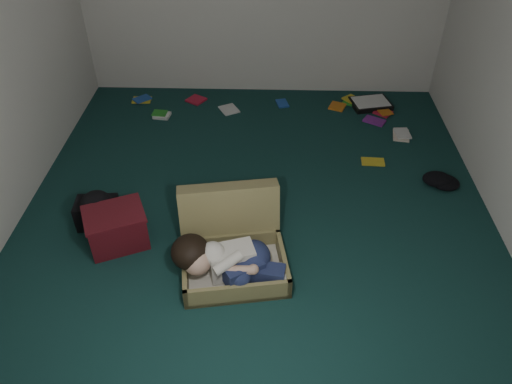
{
  "coord_description": "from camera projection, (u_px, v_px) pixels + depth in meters",
  "views": [
    {
      "loc": [
        0.1,
        -3.21,
        2.84
      ],
      "look_at": [
        0.0,
        -0.15,
        0.35
      ],
      "focal_mm": 35.0,
      "sensor_mm": 36.0,
      "label": 1
    }
  ],
  "objects": [
    {
      "name": "floor",
      "position": [
        257.0,
        213.0,
        4.28
      ],
      "size": [
        4.5,
        4.5,
        0.0
      ],
      "primitive_type": "plane",
      "color": "#123330",
      "rests_on": "ground"
    },
    {
      "name": "wall_front",
      "position": [
        237.0,
        362.0,
        1.72
      ],
      "size": [
        4.5,
        0.0,
        4.5
      ],
      "primitive_type": "plane",
      "rotation": [
        -1.57,
        0.0,
        0.0
      ],
      "color": "silver",
      "rests_on": "ground"
    },
    {
      "name": "suitcase",
      "position": [
        232.0,
        245.0,
        3.75
      ],
      "size": [
        0.87,
        0.85,
        0.56
      ],
      "rotation": [
        0.0,
        0.0,
        0.16
      ],
      "color": "olive",
      "rests_on": "floor"
    },
    {
      "name": "person",
      "position": [
        227.0,
        260.0,
        3.57
      ],
      "size": [
        0.84,
        0.41,
        0.35
      ],
      "rotation": [
        0.0,
        0.0,
        0.16
      ],
      "color": "silver",
      "rests_on": "suitcase"
    },
    {
      "name": "maroon_bin",
      "position": [
        117.0,
        228.0,
        3.91
      ],
      "size": [
        0.56,
        0.51,
        0.31
      ],
      "rotation": [
        0.0,
        0.0,
        0.41
      ],
      "color": "#551119",
      "rests_on": "floor"
    },
    {
      "name": "backpack",
      "position": [
        97.0,
        212.0,
        4.1
      ],
      "size": [
        0.44,
        0.37,
        0.25
      ],
      "primitive_type": null,
      "rotation": [
        0.0,
        0.0,
        0.08
      ],
      "color": "black",
      "rests_on": "floor"
    },
    {
      "name": "clothing_pile",
      "position": [
        446.0,
        183.0,
        4.5
      ],
      "size": [
        0.51,
        0.47,
        0.13
      ],
      "primitive_type": null,
      "rotation": [
        0.0,
        0.0,
        -0.41
      ],
      "color": "black",
      "rests_on": "floor"
    },
    {
      "name": "paper_tray",
      "position": [
        370.0,
        103.0,
        5.71
      ],
      "size": [
        0.49,
        0.41,
        0.06
      ],
      "rotation": [
        0.0,
        0.0,
        0.23
      ],
      "color": "black",
      "rests_on": "floor"
    },
    {
      "name": "book_scatter",
      "position": [
        291.0,
        114.0,
        5.55
      ],
      "size": [
        3.06,
        1.41,
        0.02
      ],
      "color": "gold",
      "rests_on": "floor"
    }
  ]
}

